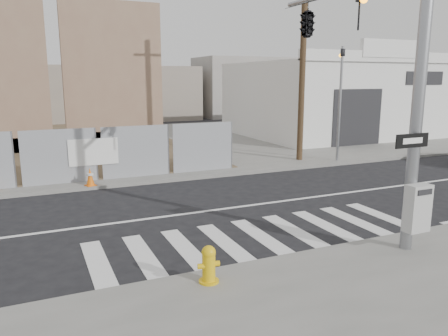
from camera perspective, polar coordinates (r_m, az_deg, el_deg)
name	(u,v)px	position (r m, az deg, el deg)	size (l,w,h in m)	color
ground	(221,209)	(13.32, -0.46, -5.43)	(100.00, 100.00, 0.00)	black
sidewalk_far	(126,145)	(26.45, -12.72, 2.98)	(50.00, 20.00, 0.12)	slate
signal_pole	(338,45)	(12.29, 14.69, 15.34)	(0.96, 5.87, 7.00)	gray
far_signal_pole	(341,88)	(20.89, 14.99, 10.08)	(0.16, 0.20, 5.60)	gray
concrete_wall_right	(114,88)	(26.17, -14.17, 10.13)	(5.50, 1.30, 8.00)	#7D5E4B
auto_shop	(331,99)	(31.20, 13.86, 8.78)	(12.00, 10.20, 5.95)	silver
utility_pole_right	(303,49)	(20.76, 10.30, 15.03)	(1.60, 0.28, 10.00)	#463420
fire_hydrant	(209,264)	(8.41, -2.01, -12.45)	(0.47, 0.47, 0.73)	gold
traffic_cone_d	(90,177)	(16.37, -17.08, -1.13)	(0.43, 0.43, 0.65)	orange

